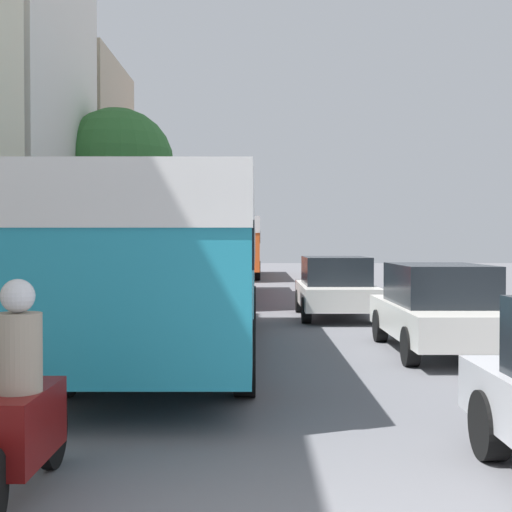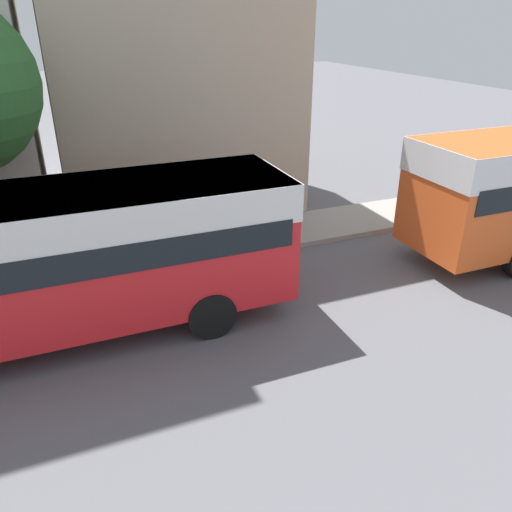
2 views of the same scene
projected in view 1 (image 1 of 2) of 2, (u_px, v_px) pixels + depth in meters
building_end_row at (39, 176)px, 29.47m from camera, size 6.78×7.18×9.38m
bus_lead at (182, 249)px, 12.56m from camera, size 2.64×10.94×2.86m
bus_following at (216, 242)px, 25.12m from camera, size 2.59×9.95×3.01m
bus_third_in_line at (239, 240)px, 39.61m from camera, size 2.49×11.45×3.20m
motorcycle_behind_lead at (23, 414)px, 5.47m from camera, size 0.38×2.24×1.73m
car_crossing at (337, 286)px, 18.68m from camera, size 1.93×4.34×1.59m
car_distant at (440, 307)px, 12.81m from camera, size 1.84×4.49×1.59m
pedestrian_near_curb at (90, 271)px, 22.15m from camera, size 0.35×0.35×1.80m
street_tree at (119, 166)px, 23.87m from camera, size 3.81×3.81×6.31m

